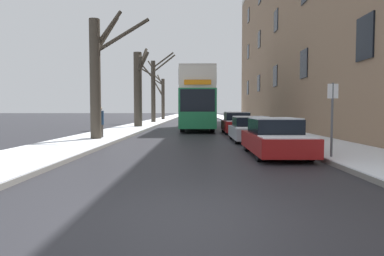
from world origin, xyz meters
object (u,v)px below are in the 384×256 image
(parked_car_2, at_px, (237,123))
(bare_tree_left_3, at_px, (162,96))
(parked_car_1, at_px, (250,129))
(pedestrian_left_sidewalk, at_px, (100,122))
(bare_tree_left_2, at_px, (154,87))
(street_sign_post, at_px, (332,116))
(double_decker_bus, at_px, (197,97))
(bare_tree_left_1, at_px, (138,87))
(bare_tree_left_0, at_px, (98,74))
(parked_car_0, at_px, (275,138))

(parked_car_2, bearing_deg, bare_tree_left_3, 105.29)
(parked_car_1, xyz_separation_m, pedestrian_left_sidewalk, (-7.69, 0.37, 0.37))
(bare_tree_left_2, relative_size, parked_car_2, 1.83)
(bare_tree_left_2, bearing_deg, street_sign_post, -73.00)
(bare_tree_left_3, xyz_separation_m, parked_car_2, (7.95, -29.07, -2.95))
(bare_tree_left_3, bearing_deg, parked_car_1, -77.20)
(double_decker_bus, xyz_separation_m, street_sign_post, (4.03, -17.21, -1.20))
(bare_tree_left_1, bearing_deg, bare_tree_left_2, 90.34)
(double_decker_bus, bearing_deg, pedestrian_left_sidewalk, -116.68)
(bare_tree_left_0, distance_m, double_decker_bus, 11.76)
(double_decker_bus, bearing_deg, bare_tree_left_3, 102.18)
(pedestrian_left_sidewalk, bearing_deg, bare_tree_left_2, 39.44)
(double_decker_bus, height_order, pedestrian_left_sidewalk, double_decker_bus)
(bare_tree_left_3, xyz_separation_m, parked_car_0, (7.95, -40.33, -3.01))
(bare_tree_left_1, distance_m, bare_tree_left_2, 10.94)
(parked_car_1, bearing_deg, parked_car_2, 90.00)
(double_decker_bus, bearing_deg, bare_tree_left_1, 160.21)
(bare_tree_left_2, height_order, double_decker_bus, bare_tree_left_2)
(bare_tree_left_1, relative_size, parked_car_2, 1.58)
(parked_car_2, bearing_deg, pedestrian_left_sidewalk, -144.27)
(bare_tree_left_1, distance_m, parked_car_0, 19.43)
(double_decker_bus, relative_size, parked_car_1, 2.72)
(bare_tree_left_2, bearing_deg, bare_tree_left_1, -89.66)
(double_decker_bus, distance_m, parked_car_1, 10.92)
(bare_tree_left_2, height_order, bare_tree_left_3, bare_tree_left_2)
(pedestrian_left_sidewalk, height_order, street_sign_post, street_sign_post)
(street_sign_post, bearing_deg, pedestrian_left_sidewalk, 141.66)
(bare_tree_left_1, xyz_separation_m, bare_tree_left_2, (-0.07, 10.92, 0.71))
(parked_car_0, height_order, street_sign_post, street_sign_post)
(double_decker_bus, height_order, parked_car_1, double_decker_bus)
(bare_tree_left_1, distance_m, parked_car_2, 10.38)
(bare_tree_left_0, distance_m, parked_car_1, 8.08)
(bare_tree_left_0, height_order, bare_tree_left_1, bare_tree_left_1)
(parked_car_0, relative_size, street_sign_post, 1.82)
(parked_car_2, bearing_deg, double_decker_bus, 120.41)
(bare_tree_left_1, bearing_deg, bare_tree_left_0, -89.42)
(parked_car_1, bearing_deg, bare_tree_left_0, -178.20)
(bare_tree_left_0, relative_size, parked_car_0, 1.54)
(parked_car_1, distance_m, parked_car_2, 5.90)
(parked_car_0, distance_m, pedestrian_left_sidewalk, 9.60)
(bare_tree_left_3, relative_size, parked_car_1, 1.83)
(parked_car_2, xyz_separation_m, street_sign_post, (1.38, -12.70, 0.71))
(pedestrian_left_sidewalk, bearing_deg, parked_car_0, -87.50)
(parked_car_1, relative_size, parked_car_2, 0.89)
(bare_tree_left_0, xyz_separation_m, bare_tree_left_2, (-0.19, 23.39, 0.87))
(parked_car_0, bearing_deg, bare_tree_left_3, 101.15)
(bare_tree_left_3, bearing_deg, pedestrian_left_sidewalk, -89.57)
(street_sign_post, bearing_deg, bare_tree_left_3, 102.59)
(bare_tree_left_1, height_order, double_decker_bus, bare_tree_left_1)
(bare_tree_left_2, xyz_separation_m, parked_car_2, (7.77, -17.25, -3.57))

